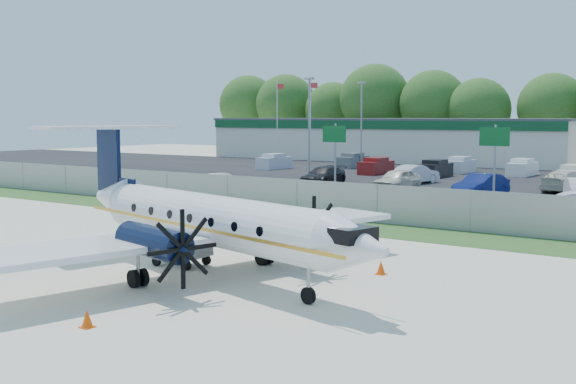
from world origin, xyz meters
The scene contains 25 objects.
ground centered at (0.00, 0.00, 0.00)m, with size 170.00×170.00×0.00m, color beige.
grass_verge centered at (0.00, 12.00, 0.01)m, with size 170.00×4.00×0.02m, color #2D561E.
access_road centered at (0.00, 19.00, 0.01)m, with size 170.00×8.00×0.02m, color black.
parking_lot centered at (0.00, 40.00, 0.01)m, with size 170.00×32.00×0.02m, color black.
perimeter_fence centered at (0.00, 14.00, 1.00)m, with size 120.00×0.06×1.99m.
building_west centered at (-24.00, 61.98, 2.63)m, with size 46.40×12.40×5.24m.
sign_left centered at (-8.00, 22.91, 3.61)m, with size 1.80×0.26×5.00m.
sign_mid centered at (3.00, 22.91, 3.61)m, with size 1.80×0.26×5.00m.
flagpole_west centered at (-35.92, 55.00, 5.64)m, with size 1.06×0.12×10.00m.
flagpole_east centered at (-30.92, 55.00, 5.64)m, with size 1.06×0.12×10.00m.
light_pole_nw centered at (-20.00, 38.00, 5.23)m, with size 0.90×0.35×9.09m.
light_pole_sw centered at (-20.00, 48.00, 5.23)m, with size 0.90×0.35×9.09m.
aircraft centered at (1.03, -0.34, 1.97)m, with size 16.70×16.34×5.10m.
baggage_cart_near centered at (-0.85, 0.36, 0.50)m, with size 2.11×1.34×1.08m.
cone_nose centered at (5.88, 3.25, 0.23)m, with size 0.34×0.34×0.48m.
cone_port_wing centered at (2.58, -6.82, 0.22)m, with size 0.33×0.33×0.47m.
cone_starboard_wing centered at (-2.03, 4.80, 0.28)m, with size 0.41×0.41×0.59m.
road_car_west centered at (-13.60, 17.46, 0.00)m, with size 1.79×5.13×1.69m, color beige.
road_car_mid centered at (7.88, 20.60, 0.00)m, with size 1.61×4.61×1.52m, color silver.
parked_car_a centered at (-13.28, 29.87, 0.00)m, with size 2.09×5.13×1.49m, color black.
parked_car_b centered at (-6.44, 29.23, 0.00)m, with size 1.93×4.80×1.63m, color beige.
parked_car_c centered at (0.25, 28.39, 0.00)m, with size 1.72×4.93×1.63m, color navy.
parked_car_f centered at (-7.75, 35.20, 0.00)m, with size 1.64×4.71×1.55m, color silver.
parked_car_g centered at (4.04, 35.53, 0.00)m, with size 2.20×5.41×1.57m, color beige.
far_parking_rows centered at (0.00, 45.00, 0.00)m, with size 56.00×10.00×1.60m, color gray, non-canonical shape.
Camera 1 is at (17.40, -18.83, 5.49)m, focal length 45.00 mm.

